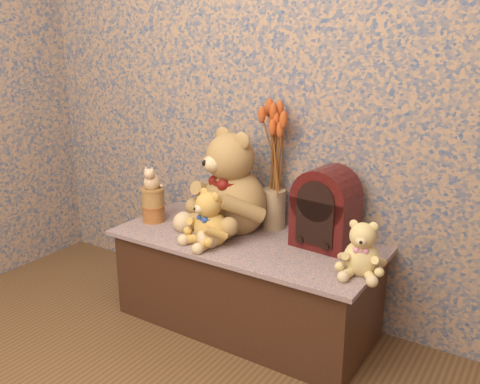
% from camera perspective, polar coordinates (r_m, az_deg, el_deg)
% --- Properties ---
extents(display_shelf, '(1.25, 0.57, 0.44)m').
position_cam_1_polar(display_shelf, '(2.48, 0.64, -9.99)').
color(display_shelf, '#34486B').
rests_on(display_shelf, ground).
extents(teddy_large, '(0.59, 0.63, 0.53)m').
position_cam_1_polar(teddy_large, '(2.42, -0.61, 1.70)').
color(teddy_large, olive).
rests_on(teddy_large, display_shelf).
extents(teddy_medium, '(0.29, 0.32, 0.27)m').
position_cam_1_polar(teddy_medium, '(2.29, -3.27, -2.57)').
color(teddy_medium, '#C28436').
rests_on(teddy_medium, display_shelf).
extents(teddy_small, '(0.23, 0.26, 0.24)m').
position_cam_1_polar(teddy_small, '(2.06, 13.51, -5.80)').
color(teddy_small, tan).
rests_on(teddy_small, display_shelf).
extents(cathedral_radio, '(0.28, 0.21, 0.36)m').
position_cam_1_polar(cathedral_radio, '(2.28, 9.56, -1.67)').
color(cathedral_radio, '#3D0B0C').
rests_on(cathedral_radio, display_shelf).
extents(ceramic_vase, '(0.12, 0.12, 0.19)m').
position_cam_1_polar(ceramic_vase, '(2.50, 3.77, -1.88)').
color(ceramic_vase, tan).
rests_on(ceramic_vase, display_shelf).
extents(dried_stalks, '(0.27, 0.27, 0.46)m').
position_cam_1_polar(dried_stalks, '(2.41, 3.92, 5.48)').
color(dried_stalks, '#BD4B1E').
rests_on(dried_stalks, ceramic_vase).
extents(biscuit_tin_lower, '(0.15, 0.15, 0.08)m').
position_cam_1_polar(biscuit_tin_lower, '(2.63, -9.61, -2.35)').
color(biscuit_tin_lower, '#AD8832').
rests_on(biscuit_tin_lower, display_shelf).
extents(biscuit_tin_upper, '(0.13, 0.13, 0.09)m').
position_cam_1_polar(biscuit_tin_upper, '(2.61, -9.70, -0.59)').
color(biscuit_tin_upper, tan).
rests_on(biscuit_tin_upper, biscuit_tin_lower).
extents(cat_figurine, '(0.12, 0.13, 0.13)m').
position_cam_1_polar(cat_figurine, '(2.58, -9.81, 1.68)').
color(cat_figurine, silver).
rests_on(cat_figurine, biscuit_tin_upper).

